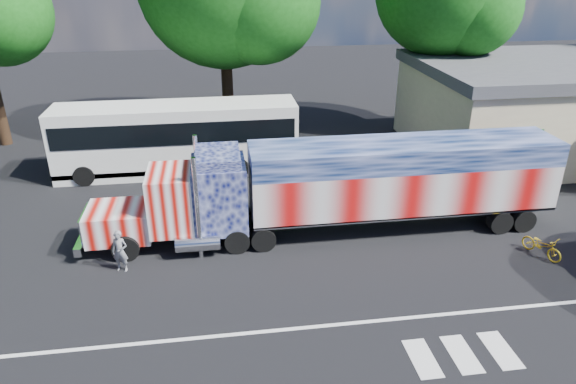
{
  "coord_description": "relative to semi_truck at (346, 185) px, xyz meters",
  "views": [
    {
      "loc": [
        -2.67,
        -15.52,
        10.6
      ],
      "look_at": [
        0.0,
        3.0,
        1.9
      ],
      "focal_mm": 32.0,
      "sensor_mm": 36.0,
      "label": 1
    }
  ],
  "objects": [
    {
      "name": "ground",
      "position": [
        -2.36,
        -2.86,
        -2.11
      ],
      "size": [
        100.0,
        100.0,
        0.0
      ],
      "primitive_type": "plane",
      "color": "black"
    },
    {
      "name": "lane_markings",
      "position": [
        -0.65,
        -6.63,
        -2.11
      ],
      "size": [
        30.0,
        2.67,
        0.01
      ],
      "color": "silver",
      "rests_on": "ground"
    },
    {
      "name": "semi_truck",
      "position": [
        0.0,
        0.0,
        0.0
      ],
      "size": [
        19.26,
        3.04,
        4.11
      ],
      "color": "black",
      "rests_on": "ground"
    },
    {
      "name": "coach_bus",
      "position": [
        -7.11,
        7.73,
        -0.24
      ],
      "size": [
        12.45,
        2.9,
        3.62
      ],
      "color": "white",
      "rests_on": "ground"
    },
    {
      "name": "woman",
      "position": [
        -8.79,
        -1.71,
        -1.31
      ],
      "size": [
        0.67,
        0.53,
        1.62
      ],
      "primitive_type": "imported",
      "rotation": [
        0.0,
        0.0,
        -0.27
      ],
      "color": "slate",
      "rests_on": "ground"
    },
    {
      "name": "bicycle",
      "position": [
        7.06,
        -2.97,
        -1.68
      ],
      "size": [
        1.19,
        1.76,
        0.87
      ],
      "primitive_type": "imported",
      "rotation": [
        0.0,
        0.0,
        0.41
      ],
      "color": "gold",
      "rests_on": "ground"
    }
  ]
}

